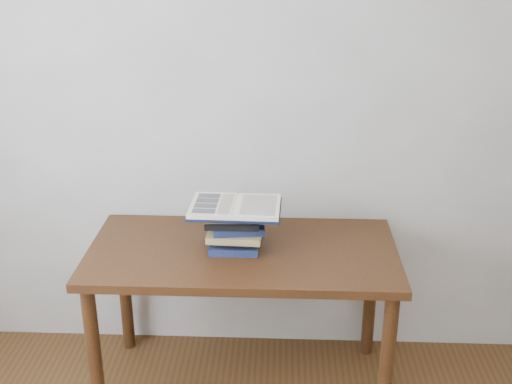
{
  "coord_description": "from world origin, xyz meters",
  "views": [
    {
      "loc": [
        0.11,
        -1.1,
        2.0
      ],
      "look_at": [
        0.01,
        1.33,
        1.01
      ],
      "focal_mm": 45.0,
      "sensor_mm": 36.0,
      "label": 1
    }
  ],
  "objects": [
    {
      "name": "open_book",
      "position": [
        -0.08,
        1.38,
        0.92
      ],
      "size": [
        0.39,
        0.28,
        0.03
      ],
      "rotation": [
        0.0,
        0.0,
        -0.03
      ],
      "color": "black",
      "rests_on": "book_stack"
    },
    {
      "name": "book_stack",
      "position": [
        -0.08,
        1.38,
        0.81
      ],
      "size": [
        0.26,
        0.2,
        0.18
      ],
      "color": "#181F49",
      "rests_on": "desk"
    },
    {
      "name": "room_shell",
      "position": [
        -0.08,
        0.01,
        1.63
      ],
      "size": [
        3.54,
        3.54,
        2.62
      ],
      "color": "silver",
      "rests_on": "ground"
    },
    {
      "name": "desk",
      "position": [
        -0.05,
        1.38,
        0.62
      ],
      "size": [
        1.34,
        0.67,
        0.72
      ],
      "color": "#442711",
      "rests_on": "ground"
    }
  ]
}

